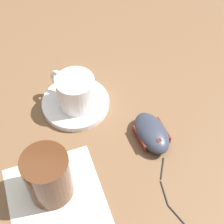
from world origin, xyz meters
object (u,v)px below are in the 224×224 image
drinking_glass (48,176)px  coffee_cup (75,91)px  saucer (76,103)px  computer_mouse (152,133)px

drinking_glass → coffee_cup: bearing=89.7°
saucer → computer_mouse: (0.17, -0.06, 0.01)m
computer_mouse → saucer: bearing=160.4°
coffee_cup → computer_mouse: bearing=-19.0°
saucer → drinking_glass: 0.20m
saucer → drinking_glass: bearing=-89.4°
drinking_glass → saucer: bearing=90.6°
computer_mouse → drinking_glass: bearing=-139.6°
coffee_cup → computer_mouse: (0.16, -0.06, -0.03)m
drinking_glass → computer_mouse: bearing=40.4°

